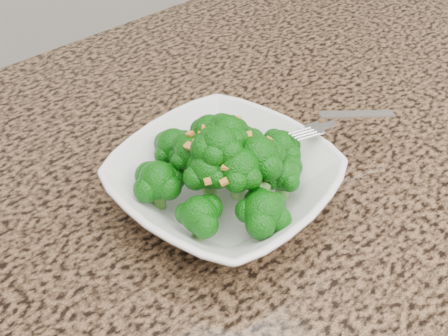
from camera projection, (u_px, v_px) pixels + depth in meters
granite_counter at (264, 279)px, 0.56m from camera, size 1.64×1.04×0.03m
bowl at (224, 183)px, 0.60m from camera, size 0.26×0.26×0.06m
broccoli_pile at (224, 137)px, 0.56m from camera, size 0.20×0.20×0.07m
garlic_topping at (224, 104)px, 0.53m from camera, size 0.12×0.12×0.01m
fork at (329, 125)px, 0.62m from camera, size 0.16×0.09×0.01m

